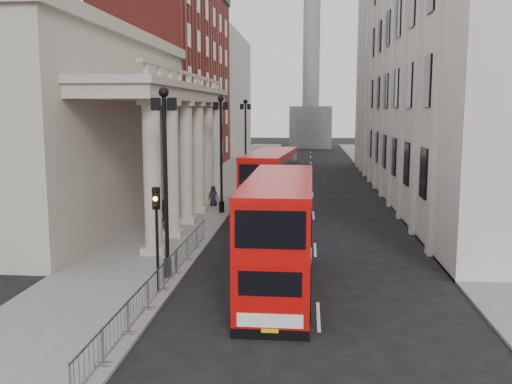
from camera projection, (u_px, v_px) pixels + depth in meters
ground at (158, 311)px, 21.38m from camera, size 260.00×260.00×0.00m
sidewalk_west at (212, 193)px, 51.20m from camera, size 6.00×140.00×0.12m
sidewalk_east at (399, 195)px, 49.72m from camera, size 3.00×140.00×0.12m
kerb at (245, 193)px, 50.93m from camera, size 0.20×140.00×0.14m
portico_building at (74, 131)px, 39.18m from camera, size 9.00×28.00×12.00m
brick_building at (174, 79)px, 68.02m from camera, size 9.00×32.00×22.00m
west_building_far at (217, 94)px, 99.70m from camera, size 9.00×30.00×20.00m
east_building at (429, 51)px, 49.67m from camera, size 8.00×55.00×25.00m
monument_column at (311, 64)px, 109.18m from camera, size 8.00×8.00×54.20m
lamp_post_south at (165, 170)px, 24.66m from camera, size 1.05×0.44×8.32m
lamp_post_mid at (221, 146)px, 40.43m from camera, size 1.05×0.44×8.32m
lamp_post_north at (246, 135)px, 56.19m from camera, size 1.05×0.44×8.32m
traffic_light at (156, 220)px, 22.92m from camera, size 0.28×0.33×4.30m
crowd_barriers at (163, 276)px, 23.50m from camera, size 0.50×18.75×1.10m
bus_near at (280, 232)px, 23.69m from camera, size 2.73×10.95×4.72m
bus_far at (270, 183)px, 39.59m from camera, size 3.49×10.83×4.60m
pedestrian_a at (165, 212)px, 36.49m from camera, size 0.68×0.51×1.70m
pedestrian_b at (163, 215)px, 35.61m from camera, size 0.87×0.70×1.70m
pedestrian_c at (213, 196)px, 43.78m from camera, size 0.81×0.59×1.53m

